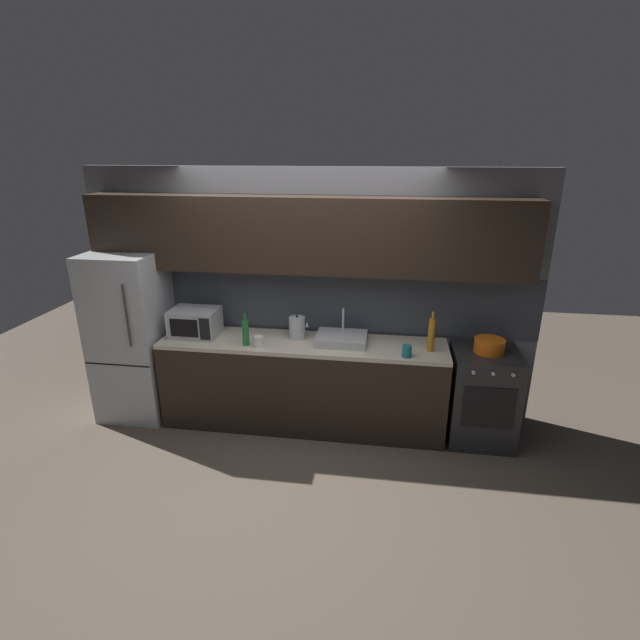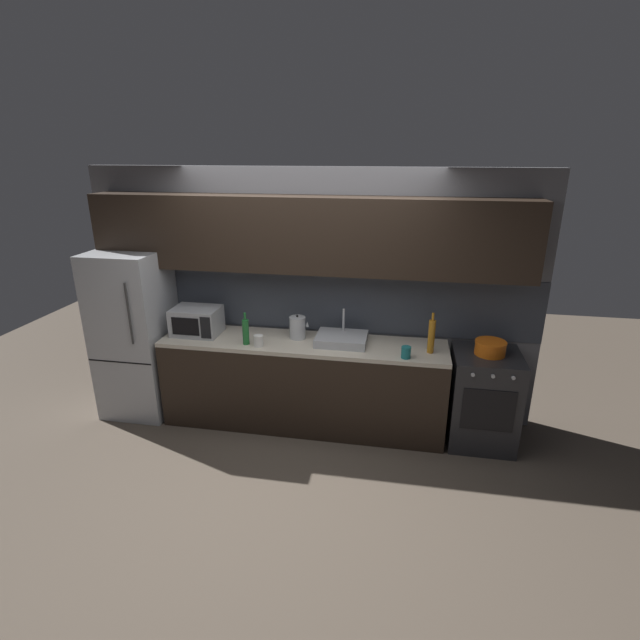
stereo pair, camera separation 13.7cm
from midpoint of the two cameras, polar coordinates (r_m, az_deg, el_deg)
The scene contains 13 objects.
ground_plane at distance 4.30m, azimuth -3.66°, elevation -18.36°, with size 10.00×10.00×0.00m, color #4C4238.
back_wall at distance 4.68m, azimuth -0.58°, elevation 6.16°, with size 4.51×0.44×2.50m.
counter_run at distance 4.79m, azimuth -1.21°, elevation -7.56°, with size 2.77×0.60×0.90m.
refrigerator at distance 5.24m, azimuth -20.50°, elevation -1.55°, with size 0.68×0.69×1.72m.
oven_range at distance 4.79m, azimuth 19.67°, elevation -8.81°, with size 0.60×0.62×0.90m.
microwave at distance 4.89m, azimuth -13.74°, elevation -0.11°, with size 0.46×0.35×0.27m.
sink_basin at distance 4.56m, azimuth 3.45°, elevation -2.27°, with size 0.48×0.38×0.30m.
kettle at distance 4.65m, azimuth -1.85°, elevation -0.91°, with size 0.19×0.16×0.24m.
wine_bottle_green at distance 4.54m, azimuth -8.02°, elevation -1.37°, with size 0.06×0.06×0.31m.
wine_bottle_amber at distance 4.43m, azimuth 14.04°, elevation -1.87°, with size 0.06×0.06×0.38m.
mug_teal at distance 4.31m, azimuth 11.15°, elevation -3.82°, with size 0.09×0.09×0.11m, color #19666B.
mug_white at distance 4.51m, azimuth -6.49°, elevation -2.48°, with size 0.09×0.09×0.11m, color silver.
cooking_pot at distance 4.58m, azimuth 20.49°, elevation -3.13°, with size 0.27×0.27×0.13m.
Camera 2 is at (0.92, -3.26, 2.64)m, focal length 26.78 mm.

